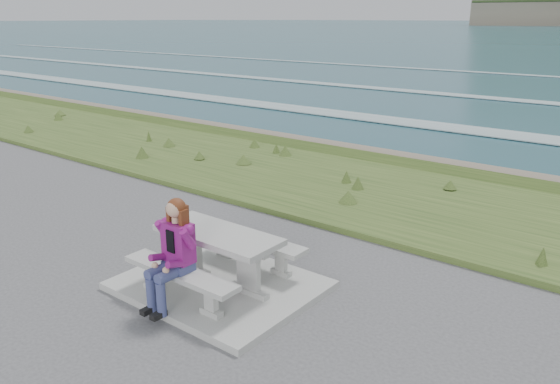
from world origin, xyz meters
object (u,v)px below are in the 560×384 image
Objects in this scene: picnic_table at (218,243)px; seated_woman at (170,269)px; bench_landward at (180,277)px; bench_seaward at (252,243)px.

seated_woman is (-0.02, -0.83, -0.07)m from picnic_table.
bench_landward is at bearing -90.00° from picnic_table.
picnic_table reaches higher than bench_seaward.
bench_seaward is at bearing 89.60° from seated_woman.
picnic_table is 1.28× the size of seated_woman.
bench_seaward is (0.00, 0.70, -0.23)m from picnic_table.
seated_woman is (-0.02, -1.53, 0.17)m from bench_seaward.
picnic_table is 0.84m from seated_woman.
bench_landward is 0.22m from seated_woman.
bench_landward is 1.28× the size of seated_woman.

